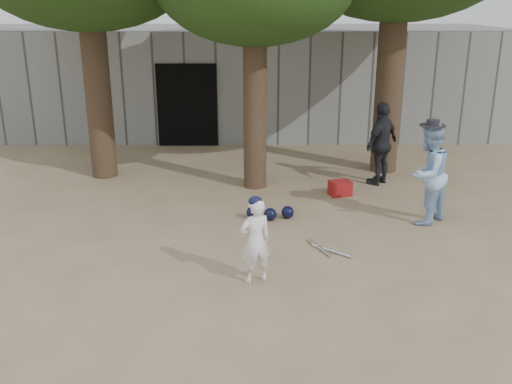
{
  "coord_description": "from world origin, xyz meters",
  "views": [
    {
      "loc": [
        0.55,
        -7.4,
        3.8
      ],
      "look_at": [
        0.6,
        1.0,
        0.95
      ],
      "focal_mm": 40.0,
      "sensor_mm": 36.0,
      "label": 1
    }
  ],
  "objects_px": {
    "spectator_dark": "(382,144)",
    "red_bag": "(340,188)",
    "spectator_blue": "(428,174)",
    "boy_player": "(255,241)"
  },
  "relations": [
    {
      "from": "spectator_dark",
      "to": "spectator_blue",
      "type": "bearing_deg",
      "value": 52.23
    },
    {
      "from": "red_bag",
      "to": "spectator_blue",
      "type": "bearing_deg",
      "value": -49.27
    },
    {
      "from": "spectator_blue",
      "to": "red_bag",
      "type": "relative_size",
      "value": 4.27
    },
    {
      "from": "spectator_dark",
      "to": "red_bag",
      "type": "bearing_deg",
      "value": -6.74
    },
    {
      "from": "boy_player",
      "to": "spectator_blue",
      "type": "bearing_deg",
      "value": -165.39
    },
    {
      "from": "spectator_dark",
      "to": "red_bag",
      "type": "height_order",
      "value": "spectator_dark"
    },
    {
      "from": "spectator_blue",
      "to": "red_bag",
      "type": "bearing_deg",
      "value": -92.63
    },
    {
      "from": "boy_player",
      "to": "spectator_blue",
      "type": "distance_m",
      "value": 3.78
    },
    {
      "from": "spectator_dark",
      "to": "red_bag",
      "type": "relative_size",
      "value": 4.23
    },
    {
      "from": "boy_player",
      "to": "spectator_dark",
      "type": "distance_m",
      "value": 5.27
    }
  ]
}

